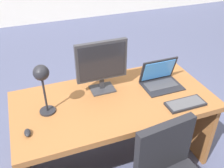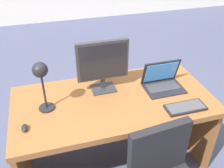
# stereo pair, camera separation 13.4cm
# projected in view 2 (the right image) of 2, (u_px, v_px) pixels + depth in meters

# --- Properties ---
(ground) EXTENTS (12.00, 12.00, 0.00)m
(ground) POSITION_uv_depth(u_px,v_px,m) (84.00, 80.00, 3.67)
(ground) COLOR #474C6B
(desk) EXTENTS (1.61, 0.81, 0.73)m
(desk) POSITION_uv_depth(u_px,v_px,m) (112.00, 114.00, 2.20)
(desk) COLOR brown
(desk) RESTS_ON ground
(monitor) EXTENTS (0.43, 0.16, 0.44)m
(monitor) POSITION_uv_depth(u_px,v_px,m) (103.00, 63.00, 2.04)
(monitor) COLOR #2D2D33
(monitor) RESTS_ON desk
(laptop) EXTENTS (0.33, 0.25, 0.23)m
(laptop) POSITION_uv_depth(u_px,v_px,m) (162.00, 79.00, 2.19)
(laptop) COLOR black
(laptop) RESTS_ON desk
(keyboard) EXTENTS (0.31, 0.14, 0.02)m
(keyboard) POSITION_uv_depth(u_px,v_px,m) (185.00, 107.00, 1.95)
(keyboard) COLOR black
(keyboard) RESTS_ON desk
(mouse) EXTENTS (0.04, 0.08, 0.03)m
(mouse) POSITION_uv_depth(u_px,v_px,m) (25.00, 128.00, 1.75)
(mouse) COLOR black
(mouse) RESTS_ON desk
(desk_lamp) EXTENTS (0.12, 0.14, 0.41)m
(desk_lamp) POSITION_uv_depth(u_px,v_px,m) (41.00, 77.00, 1.77)
(desk_lamp) COLOR black
(desk_lamp) RESTS_ON desk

